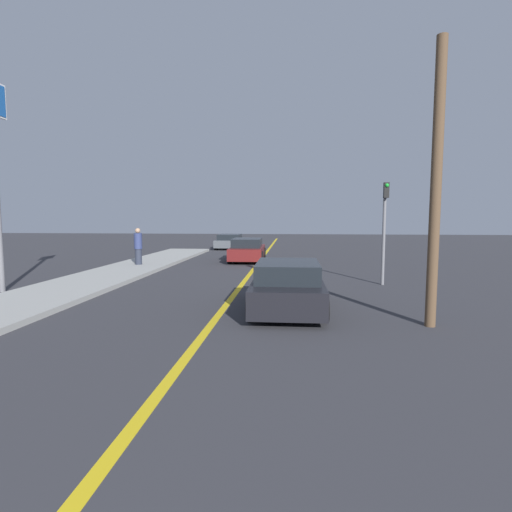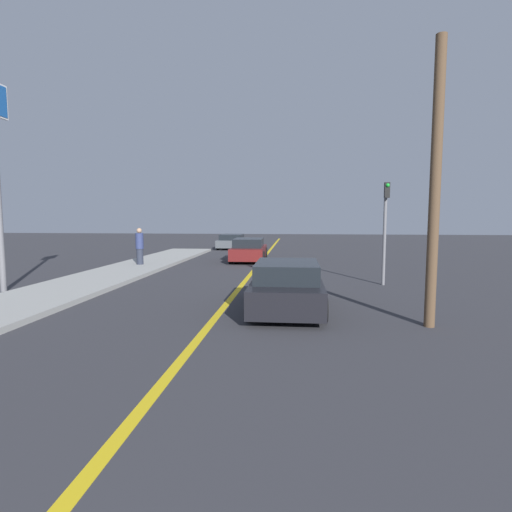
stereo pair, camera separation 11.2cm
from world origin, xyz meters
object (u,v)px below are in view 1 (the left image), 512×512
object	(u,v)px
car_near_right_lane	(288,286)
car_ahead_center	(247,250)
pedestrian_far_standing	(138,246)
utility_pole	(436,186)
car_far_distant	(230,242)
traffic_light	(384,222)

from	to	relation	value
car_near_right_lane	car_ahead_center	size ratio (longest dim) A/B	0.97
pedestrian_far_standing	utility_pole	world-z (taller)	utility_pole
car_near_right_lane	car_ahead_center	xyz separation A→B (m)	(-2.46, 11.78, -0.00)
pedestrian_far_standing	utility_pole	distance (m)	14.73
car_ahead_center	car_far_distant	distance (m)	9.12
traffic_light	utility_pole	xyz separation A→B (m)	(-0.15, -5.66, 0.90)
car_near_right_lane	utility_pole	size ratio (longest dim) A/B	0.64
traffic_light	utility_pole	bearing A→B (deg)	-91.52
car_ahead_center	pedestrian_far_standing	xyz separation A→B (m)	(-5.07, -3.42, 0.43)
car_ahead_center	traffic_light	world-z (taller)	traffic_light
car_ahead_center	utility_pole	bearing A→B (deg)	-67.53
car_near_right_lane	pedestrian_far_standing	size ratio (longest dim) A/B	2.28
car_near_right_lane	car_ahead_center	bearing A→B (deg)	101.46
car_near_right_lane	traffic_light	size ratio (longest dim) A/B	1.10
traffic_light	pedestrian_far_standing	bearing A→B (deg)	159.74
car_near_right_lane	car_ahead_center	distance (m)	12.04
car_far_distant	car_ahead_center	bearing A→B (deg)	-74.04
pedestrian_far_standing	utility_pole	bearing A→B (deg)	-41.87
car_ahead_center	traffic_light	bearing A→B (deg)	-52.87
car_ahead_center	pedestrian_far_standing	distance (m)	6.13
pedestrian_far_standing	utility_pole	xyz separation A→B (m)	(10.85, -9.72, 2.16)
car_ahead_center	car_far_distant	size ratio (longest dim) A/B	1.06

